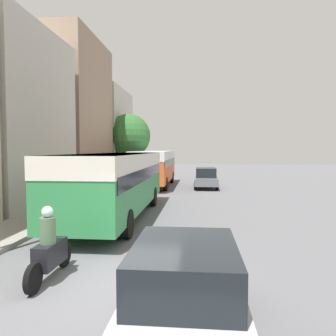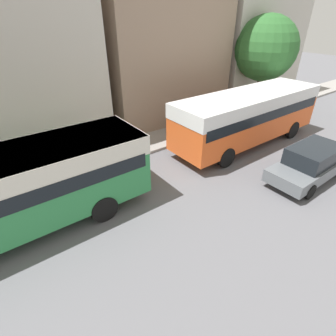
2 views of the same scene
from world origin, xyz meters
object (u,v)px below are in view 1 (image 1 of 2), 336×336
at_px(bus_lead, 116,176).
at_px(car_far_curb, 206,178).
at_px(bus_following, 155,163).
at_px(motorcycle_behind_lead, 49,250).
at_px(pedestrian_walking_away, 113,175).
at_px(car_crossing, 185,292).
at_px(pedestrian_near_curb, 35,201).

relative_size(bus_lead, car_far_curb, 2.27).
bearing_deg(bus_following, motorcycle_behind_lead, -89.54).
bearing_deg(pedestrian_walking_away, bus_lead, -74.37).
relative_size(bus_following, car_far_curb, 2.03).
xyz_separation_m(motorcycle_behind_lead, car_crossing, (3.22, -2.17, 0.11)).
height_order(car_crossing, pedestrian_near_curb, pedestrian_near_curb).
bearing_deg(car_far_curb, motorcycle_behind_lead, -102.14).
height_order(car_far_curb, pedestrian_walking_away, pedestrian_walking_away).
height_order(pedestrian_near_curb, pedestrian_walking_away, pedestrian_near_curb).
bearing_deg(motorcycle_behind_lead, pedestrian_near_curb, 120.50).
bearing_deg(pedestrian_walking_away, motorcycle_behind_lead, -79.80).
height_order(bus_following, pedestrian_walking_away, bus_following).
relative_size(bus_lead, car_crossing, 2.52).
xyz_separation_m(bus_lead, pedestrian_near_curb, (-2.68, -1.99, -0.82)).
relative_size(bus_lead, motorcycle_behind_lead, 4.62).
bearing_deg(pedestrian_walking_away, pedestrian_near_curb, -88.57).
xyz_separation_m(bus_lead, car_far_curb, (4.14, 11.75, -1.04)).
distance_m(car_far_curb, pedestrian_near_curb, 15.34).
bearing_deg(pedestrian_near_curb, pedestrian_walking_away, 91.43).
bearing_deg(car_far_curb, car_crossing, -92.12).
bearing_deg(motorcycle_behind_lead, bus_following, 90.46).
distance_m(car_far_curb, pedestrian_walking_away, 7.21).
distance_m(car_crossing, pedestrian_walking_away, 20.66).
height_order(bus_lead, pedestrian_near_curb, bus_lead).
bearing_deg(motorcycle_behind_lead, bus_lead, 91.30).
relative_size(motorcycle_behind_lead, pedestrian_walking_away, 1.30).
distance_m(bus_following, car_far_curb, 4.32).
distance_m(bus_lead, bus_following, 12.39).
xyz_separation_m(bus_lead, motorcycle_behind_lead, (0.15, -6.79, -1.17)).
height_order(motorcycle_behind_lead, car_crossing, motorcycle_behind_lead).
bearing_deg(pedestrian_near_curb, car_far_curb, 63.61).
bearing_deg(pedestrian_near_curb, motorcycle_behind_lead, -59.50).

